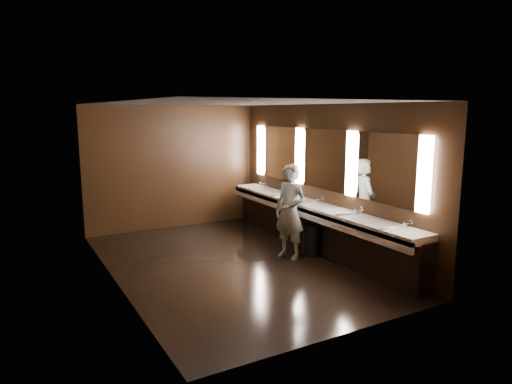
% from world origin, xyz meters
% --- Properties ---
extents(floor, '(6.00, 6.00, 0.00)m').
position_xyz_m(floor, '(0.00, 0.00, 0.00)').
color(floor, black).
rests_on(floor, ground).
extents(ceiling, '(4.00, 6.00, 0.02)m').
position_xyz_m(ceiling, '(0.00, 0.00, 2.80)').
color(ceiling, '#2D2D2B').
rests_on(ceiling, wall_back).
extents(wall_back, '(4.00, 0.02, 2.80)m').
position_xyz_m(wall_back, '(0.00, 3.00, 1.40)').
color(wall_back, black).
rests_on(wall_back, floor).
extents(wall_front, '(4.00, 0.02, 2.80)m').
position_xyz_m(wall_front, '(0.00, -3.00, 1.40)').
color(wall_front, black).
rests_on(wall_front, floor).
extents(wall_left, '(0.02, 6.00, 2.80)m').
position_xyz_m(wall_left, '(-2.00, 0.00, 1.40)').
color(wall_left, black).
rests_on(wall_left, floor).
extents(wall_right, '(0.02, 6.00, 2.80)m').
position_xyz_m(wall_right, '(2.00, 0.00, 1.40)').
color(wall_right, black).
rests_on(wall_right, floor).
extents(sink_counter, '(0.55, 5.40, 1.01)m').
position_xyz_m(sink_counter, '(1.79, 0.00, 0.50)').
color(sink_counter, black).
rests_on(sink_counter, floor).
extents(mirror_band, '(0.06, 5.03, 1.15)m').
position_xyz_m(mirror_band, '(1.98, -0.00, 1.75)').
color(mirror_band, white).
rests_on(mirror_band, wall_right).
extents(person, '(0.60, 0.74, 1.73)m').
position_xyz_m(person, '(1.08, -0.21, 0.87)').
color(person, '#92BADA').
rests_on(person, floor).
extents(trash_bin, '(0.37, 0.37, 0.58)m').
position_xyz_m(trash_bin, '(1.58, -0.25, 0.29)').
color(trash_bin, black).
rests_on(trash_bin, floor).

